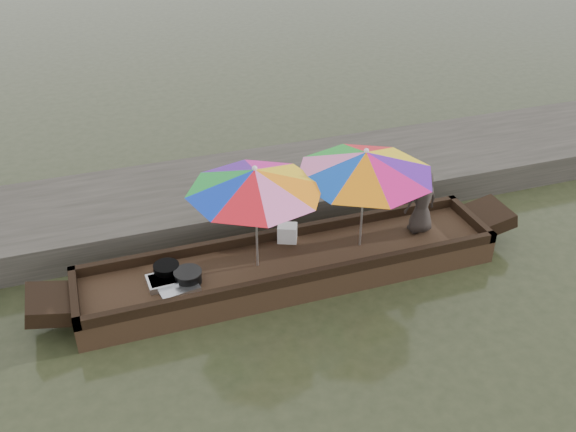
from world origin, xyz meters
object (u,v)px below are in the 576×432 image
object	(u,v)px
tray_crayfish	(167,281)
umbrella_bow	(256,218)
boat_hull	(290,268)
vendor	(422,201)
cooking_pot	(167,271)
tray_scallop	(178,288)
charcoal_grill	(188,277)
supply_bag	(287,233)
umbrella_stern	(363,199)

from	to	relation	value
tray_crayfish	umbrella_bow	distance (m)	1.46
boat_hull	vendor	xyz separation A→B (m)	(2.07, 0.06, 0.68)
umbrella_bow	tray_crayfish	bearing A→B (deg)	-179.97
boat_hull	cooking_pot	xyz separation A→B (m)	(-1.72, 0.16, 0.27)
cooking_pot	umbrella_bow	size ratio (longest dim) A/B	0.19
tray_scallop	umbrella_bow	distance (m)	1.38
charcoal_grill	vendor	distance (m)	3.57
boat_hull	supply_bag	distance (m)	0.55
tray_scallop	supply_bag	world-z (taller)	supply_bag
tray_crayfish	umbrella_stern	world-z (taller)	umbrella_stern
tray_scallop	charcoal_grill	world-z (taller)	charcoal_grill
boat_hull	umbrella_bow	size ratio (longest dim) A/B	3.26
tray_scallop	charcoal_grill	distance (m)	0.20
charcoal_grill	umbrella_stern	bearing A→B (deg)	1.68
vendor	umbrella_stern	distance (m)	1.04
tray_crayfish	charcoal_grill	distance (m)	0.28
vendor	umbrella_stern	size ratio (longest dim) A/B	0.53
cooking_pot	charcoal_grill	size ratio (longest dim) A/B	0.99
cooking_pot	supply_bag	world-z (taller)	supply_bag
vendor	umbrella_bow	distance (m)	2.57
cooking_pot	vendor	xyz separation A→B (m)	(3.79, -0.09, 0.42)
tray_scallop	umbrella_bow	size ratio (longest dim) A/B	0.29
tray_crayfish	charcoal_grill	world-z (taller)	charcoal_grill
boat_hull	umbrella_stern	xyz separation A→B (m)	(1.07, 0.00, 0.95)
charcoal_grill	vendor	size ratio (longest dim) A/B	0.35
supply_bag	umbrella_bow	bearing A→B (deg)	-142.77
tray_crayfish	tray_scallop	distance (m)	0.21
tray_crayfish	umbrella_bow	xyz separation A→B (m)	(1.26, 0.00, 0.73)
umbrella_bow	vendor	bearing A→B (deg)	1.45
charcoal_grill	vendor	xyz separation A→B (m)	(3.54, 0.14, 0.43)
cooking_pot	tray_crayfish	distance (m)	0.17
vendor	charcoal_grill	bearing A→B (deg)	-0.79
boat_hull	vendor	world-z (taller)	vendor
tray_scallop	umbrella_bow	xyz separation A→B (m)	(1.15, 0.18, 0.74)
boat_hull	umbrella_stern	bearing A→B (deg)	0.00
vendor	umbrella_stern	bearing A→B (deg)	0.66
boat_hull	cooking_pot	world-z (taller)	cooking_pot
charcoal_grill	supply_bag	bearing A→B (deg)	18.36
vendor	umbrella_bow	bearing A→B (deg)	-1.59
boat_hull	vendor	distance (m)	2.18
tray_crayfish	charcoal_grill	bearing A→B (deg)	-15.25
tray_scallop	umbrella_stern	distance (m)	2.81
charcoal_grill	supply_bag	xyz separation A→B (m)	(1.58, 0.52, 0.05)
cooking_pot	umbrella_bow	xyz separation A→B (m)	(1.23, -0.16, 0.68)
umbrella_stern	boat_hull	bearing A→B (deg)	180.00
cooking_pot	tray_scallop	world-z (taller)	cooking_pot
boat_hull	charcoal_grill	world-z (taller)	charcoal_grill
tray_crayfish	umbrella_bow	bearing A→B (deg)	0.03
supply_bag	vendor	distance (m)	2.03
vendor	umbrella_bow	size ratio (longest dim) A/B	0.56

